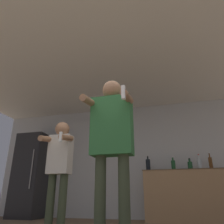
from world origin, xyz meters
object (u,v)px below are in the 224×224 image
at_px(bottle_clear_vodka, 173,165).
at_px(bottle_brown_liquor, 200,164).
at_px(bottle_red_label, 148,165).
at_px(person_woman_foreground, 112,136).
at_px(bottle_green_wine, 211,163).
at_px(bottle_short_whiskey, 190,165).
at_px(person_man_side, 59,162).
at_px(refrigerator, 32,174).

xyz_separation_m(bottle_clear_vodka, bottle_brown_liquor, (0.52, 0.00, 0.00)).
xyz_separation_m(bottle_red_label, person_woman_foreground, (-0.12, -2.61, -0.02)).
bearing_deg(bottle_clear_vodka, bottle_green_wine, 0.00).
relative_size(bottle_short_whiskey, person_woman_foreground, 0.14).
bearing_deg(person_woman_foreground, bottle_short_whiskey, 69.51).
bearing_deg(bottle_brown_liquor, bottle_clear_vodka, 180.00).
height_order(bottle_brown_liquor, person_man_side, person_man_side).
height_order(refrigerator, person_man_side, refrigerator).
bearing_deg(bottle_brown_liquor, refrigerator, -178.83).
bearing_deg(refrigerator, person_woman_foreground, -43.92).
distance_m(bottle_clear_vodka, bottle_brown_liquor, 0.52).
bearing_deg(bottle_brown_liquor, person_man_side, -139.59).
bearing_deg(bottle_short_whiskey, person_woman_foreground, -110.49).
bearing_deg(refrigerator, bottle_clear_vodka, 1.36).
relative_size(bottle_red_label, person_man_side, 0.21).
distance_m(refrigerator, bottle_clear_vodka, 3.28).
bearing_deg(bottle_green_wine, bottle_short_whiskey, -180.00).
height_order(bottle_clear_vodka, bottle_short_whiskey, bottle_clear_vodka).
bearing_deg(person_man_side, person_woman_foreground, -37.63).
relative_size(bottle_short_whiskey, person_man_side, 0.16).
xyz_separation_m(bottle_green_wine, person_woman_foreground, (-1.37, -2.61, -0.02)).
bearing_deg(bottle_red_label, bottle_green_wine, 0.00).
height_order(bottle_short_whiskey, person_man_side, person_man_side).
xyz_separation_m(refrigerator, bottle_red_label, (2.76, 0.08, 0.14)).
distance_m(bottle_short_whiskey, bottle_red_label, 0.85).
relative_size(bottle_green_wine, person_woman_foreground, 0.20).
distance_m(bottle_clear_vodka, bottle_red_label, 0.52).
bearing_deg(bottle_clear_vodka, person_woman_foreground, -103.89).
height_order(bottle_green_wine, person_woman_foreground, person_woman_foreground).
relative_size(bottle_green_wine, bottle_red_label, 1.07).
bearing_deg(bottle_clear_vodka, bottle_brown_liquor, 0.00).
bearing_deg(person_woman_foreground, bottle_green_wine, 62.30).
xyz_separation_m(bottle_green_wine, person_man_side, (-2.37, -1.84, -0.14)).
bearing_deg(bottle_red_label, person_man_side, -121.44).
distance_m(bottle_short_whiskey, bottle_brown_liquor, 0.19).
height_order(person_woman_foreground, person_man_side, person_woman_foreground).
bearing_deg(bottle_short_whiskey, bottle_clear_vodka, 180.00).
xyz_separation_m(refrigerator, bottle_short_whiskey, (3.61, 0.08, 0.11)).
xyz_separation_m(bottle_short_whiskey, bottle_red_label, (-0.85, 0.00, 0.04)).
xyz_separation_m(bottle_green_wine, bottle_red_label, (-1.25, -0.00, 0.00)).
xyz_separation_m(bottle_brown_liquor, bottle_red_label, (-1.04, 0.00, 0.01)).
xyz_separation_m(bottle_short_whiskey, person_woman_foreground, (-0.98, -2.61, 0.01)).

